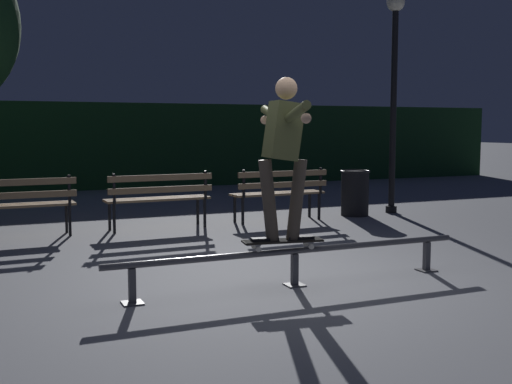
{
  "coord_description": "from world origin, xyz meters",
  "views": [
    {
      "loc": [
        -2.74,
        -5.54,
        1.54
      ],
      "look_at": [
        -0.07,
        0.63,
        0.85
      ],
      "focal_mm": 43.89,
      "sensor_mm": 36.0,
      "label": 1
    }
  ],
  "objects": [
    {
      "name": "hedge_backdrop",
      "position": [
        0.0,
        10.76,
        1.08
      ],
      "size": [
        24.0,
        1.2,
        2.16
      ],
      "primitive_type": "cube",
      "color": "#193D1E",
      "rests_on": "ground"
    },
    {
      "name": "ground_plane",
      "position": [
        0.0,
        0.0,
        0.0
      ],
      "size": [
        90.0,
        90.0,
        0.0
      ],
      "primitive_type": "plane",
      "color": "slate"
    },
    {
      "name": "grind_rail",
      "position": [
        0.0,
        -0.17,
        0.29
      ],
      "size": [
        3.76,
        0.18,
        0.37
      ],
      "color": "#47474C",
      "rests_on": "ground"
    },
    {
      "name": "park_bench_leftmost",
      "position": [
        -2.37,
        3.67,
        0.54
      ],
      "size": [
        1.61,
        0.46,
        0.88
      ],
      "color": "black",
      "rests_on": "ground"
    },
    {
      "name": "lamp_post_right",
      "position": [
        4.01,
        3.84,
        2.48
      ],
      "size": [
        0.32,
        0.32,
        3.9
      ],
      "color": "black",
      "rests_on": "ground"
    },
    {
      "name": "trash_can",
      "position": [
        3.2,
        3.78,
        0.41
      ],
      "size": [
        0.52,
        0.52,
        0.8
      ],
      "color": "black",
      "rests_on": "ground"
    },
    {
      "name": "skateboard",
      "position": [
        -0.13,
        -0.17,
        0.45
      ],
      "size": [
        0.8,
        0.32,
        0.09
      ],
      "color": "black",
      "rests_on": "grind_rail"
    },
    {
      "name": "park_bench_left_center",
      "position": [
        -0.35,
        3.67,
        0.54
      ],
      "size": [
        1.61,
        0.46,
        0.88
      ],
      "color": "black",
      "rests_on": "ground"
    },
    {
      "name": "park_bench_right_center",
      "position": [
        1.68,
        3.67,
        0.54
      ],
      "size": [
        1.61,
        0.46,
        0.88
      ],
      "color": "black",
      "rests_on": "ground"
    },
    {
      "name": "skateboarder",
      "position": [
        -0.13,
        -0.17,
        1.38
      ],
      "size": [
        0.63,
        1.39,
        1.56
      ],
      "color": "black",
      "rests_on": "skateboard"
    }
  ]
}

